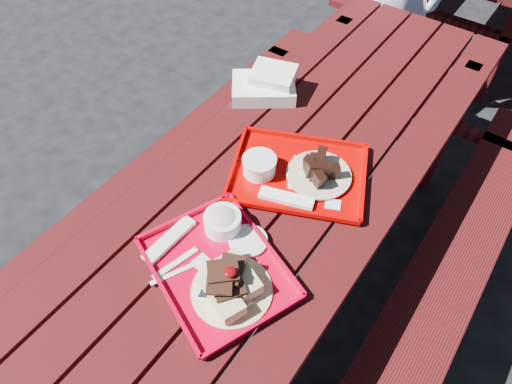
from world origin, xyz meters
TOP-DOWN VIEW (x-y plane):
  - ground at (0.00, 0.00)m, footprint 60.00×60.00m
  - picnic_table_near at (-0.00, 0.00)m, footprint 1.41×2.40m
  - near_tray at (0.05, -0.37)m, footprint 0.50×0.45m
  - far_tray at (0.03, 0.02)m, footprint 0.52×0.47m
  - white_cloth at (-0.29, 0.32)m, footprint 0.29×0.28m

SIDE VIEW (x-z plane):
  - ground at x=0.00m, z-range 0.00..0.00m
  - picnic_table_near at x=0.00m, z-range 0.19..0.94m
  - far_tray at x=0.03m, z-range 0.74..0.81m
  - near_tray at x=0.05m, z-range 0.72..0.85m
  - white_cloth at x=-0.29m, z-range 0.74..0.84m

